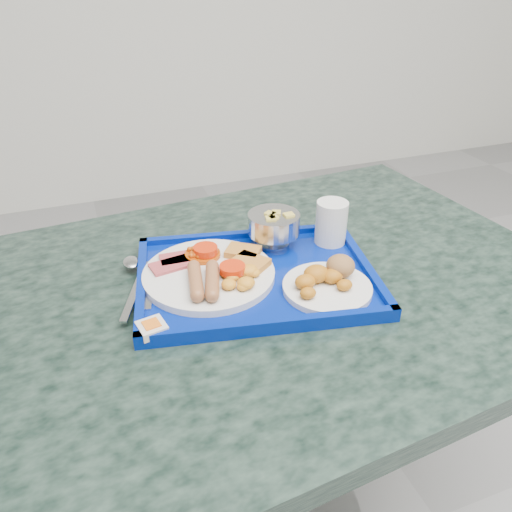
{
  "coord_description": "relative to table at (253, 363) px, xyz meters",
  "views": [
    {
      "loc": [
        -0.7,
        0.12,
        1.25
      ],
      "look_at": [
        -0.44,
        0.83,
        0.79
      ],
      "focal_mm": 35.0,
      "sensor_mm": 36.0,
      "label": 1
    }
  ],
  "objects": [
    {
      "name": "fruit_bowl",
      "position": [
        0.08,
        0.1,
        0.25
      ],
      "size": [
        0.1,
        0.1,
        0.07
      ],
      "color": "#BCBCBF",
      "rests_on": "tray"
    },
    {
      "name": "tray",
      "position": [
        0.01,
        0.01,
        0.2
      ],
      "size": [
        0.47,
        0.38,
        0.03
      ],
      "rotation": [
        0.0,
        0.0,
        -0.19
      ],
      "color": "navy",
      "rests_on": "table"
    },
    {
      "name": "table",
      "position": [
        0.0,
        0.0,
        0.0
      ],
      "size": [
        1.25,
        0.89,
        0.74
      ],
      "rotation": [
        0.0,
        0.0,
        0.09
      ],
      "color": "gray",
      "rests_on": "floor"
    },
    {
      "name": "main_plate",
      "position": [
        -0.07,
        0.03,
        0.22
      ],
      "size": [
        0.24,
        0.24,
        0.04
      ],
      "rotation": [
        0.0,
        0.0,
        -0.33
      ],
      "color": "silver",
      "rests_on": "tray"
    },
    {
      "name": "spoon",
      "position": [
        -0.19,
        0.1,
        0.21
      ],
      "size": [
        0.06,
        0.18,
        0.01
      ],
      "rotation": [
        0.0,
        0.0,
        -0.21
      ],
      "color": "#BCBCBF",
      "rests_on": "tray"
    },
    {
      "name": "knife",
      "position": [
        -0.2,
        0.03,
        0.21
      ],
      "size": [
        0.08,
        0.17,
        0.0
      ],
      "primitive_type": "cube",
      "rotation": [
        0.0,
        0.0,
        -0.37
      ],
      "color": "#BCBCBF",
      "rests_on": "tray"
    },
    {
      "name": "juice_cup",
      "position": [
        0.19,
        0.07,
        0.25
      ],
      "size": [
        0.06,
        0.06,
        0.09
      ],
      "color": "silver",
      "rests_on": "tray"
    },
    {
      "name": "bread_plate",
      "position": [
        0.11,
        -0.08,
        0.22
      ],
      "size": [
        0.15,
        0.15,
        0.05
      ],
      "rotation": [
        0.0,
        0.0,
        0.15
      ],
      "color": "silver",
      "rests_on": "tray"
    },
    {
      "name": "jam_packet",
      "position": [
        -0.19,
        -0.09,
        0.21
      ],
      "size": [
        0.05,
        0.05,
        0.02
      ],
      "rotation": [
        0.0,
        0.0,
        0.19
      ],
      "color": "silver",
      "rests_on": "tray"
    }
  ]
}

